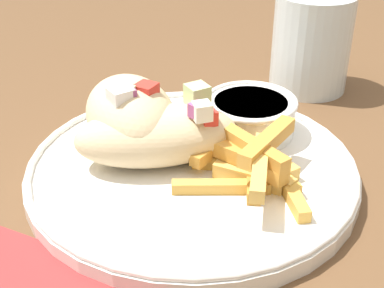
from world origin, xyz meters
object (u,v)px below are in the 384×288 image
Objects in this scene: fries_pile at (251,162)px; water_glass at (311,47)px; pita_sandwich_far at (131,115)px; sauce_ramekin at (250,113)px; pita_sandwich_near at (158,135)px; plate at (192,169)px.

fries_pile is 1.17× the size of water_glass.
sauce_ramekin is at bearing 83.28° from pita_sandwich_far.
fries_pile is (0.11, -0.01, -0.02)m from pita_sandwich_far.
pita_sandwich_near is 0.24m from water_glass.
plate is at bearing -177.99° from fries_pile.
pita_sandwich_near is (-0.03, -0.00, 0.03)m from plate.
plate is at bearing 39.99° from pita_sandwich_far.
pita_sandwich_far is at bearing 127.25° from pita_sandwich_near.
pita_sandwich_near is 0.08m from fries_pile.
sauce_ramekin is (0.09, 0.06, -0.01)m from pita_sandwich_far.
pita_sandwich_far is (-0.03, 0.01, 0.01)m from pita_sandwich_near.
fries_pile is (0.08, 0.01, -0.01)m from pita_sandwich_near.
fries_pile is 1.47× the size of sauce_ramekin.
pita_sandwich_far is 0.11m from fries_pile.
fries_pile is at bearing 2.01° from plate.
pita_sandwich_near is at bearing -171.62° from plate.
pita_sandwich_far reaches higher than fries_pile.
water_glass is (0.00, 0.22, 0.02)m from fries_pile.
pita_sandwich_near is at bearing -175.67° from fries_pile.
pita_sandwich_far is at bearing -143.84° from sauce_ramekin.
pita_sandwich_far is at bearing -117.76° from water_glass.
water_glass is at bearing 89.07° from fries_pile.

